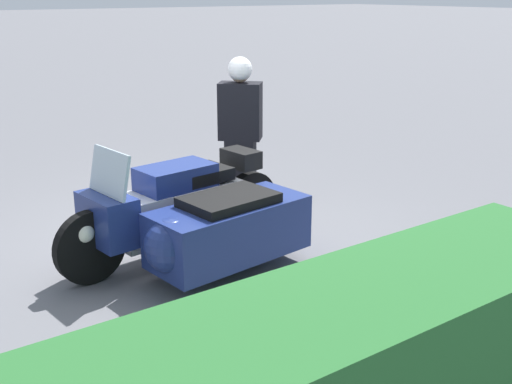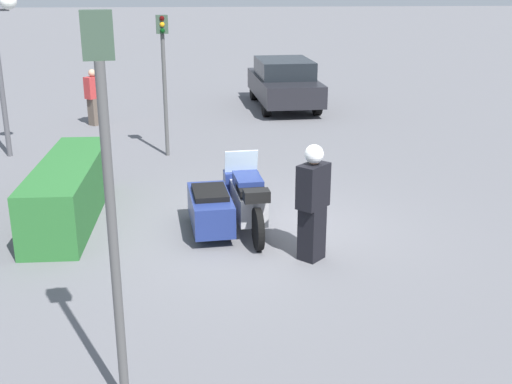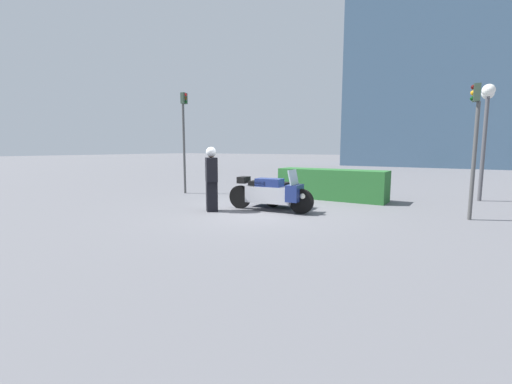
{
  "view_description": "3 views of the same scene",
  "coord_description": "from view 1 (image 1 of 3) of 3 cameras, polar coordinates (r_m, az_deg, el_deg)",
  "views": [
    {
      "loc": [
        3.04,
        5.28,
        2.47
      ],
      "look_at": [
        -0.21,
        0.76,
        0.71
      ],
      "focal_mm": 45.0,
      "sensor_mm": 36.0,
      "label": 1
    },
    {
      "loc": [
        -9.76,
        0.75,
        4.03
      ],
      "look_at": [
        0.56,
        -0.02,
        0.52
      ],
      "focal_mm": 45.0,
      "sensor_mm": 36.0,
      "label": 2
    },
    {
      "loc": [
        4.98,
        -7.9,
        1.72
      ],
      "look_at": [
        -0.25,
        0.28,
        0.48
      ],
      "focal_mm": 24.0,
      "sensor_mm": 36.0,
      "label": 3
    }
  ],
  "objects": [
    {
      "name": "officer_rider",
      "position": [
        7.42,
        -1.4,
        5.56
      ],
      "size": [
        0.55,
        0.54,
        1.76
      ],
      "rotation": [
        0.0,
        0.0,
        -2.34
      ],
      "color": "black",
      "rests_on": "ground"
    },
    {
      "name": "police_motorcycle",
      "position": [
        5.88,
        -5.39,
        -2.42
      ],
      "size": [
        2.5,
        1.31,
        1.16
      ],
      "rotation": [
        0.0,
        0.0,
        0.1
      ],
      "color": "black",
      "rests_on": "ground"
    },
    {
      "name": "hedge_bush_curbside",
      "position": [
        3.56,
        8.4,
        -16.17
      ],
      "size": [
        3.64,
        0.92,
        1.01
      ],
      "primitive_type": "cube",
      "color": "#28662D",
      "rests_on": "ground"
    },
    {
      "name": "ground_plane",
      "position": [
        6.57,
        -5.39,
        -4.62
      ],
      "size": [
        160.0,
        160.0,
        0.0
      ],
      "primitive_type": "plane",
      "color": "slate"
    }
  ]
}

